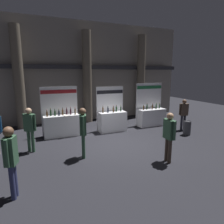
% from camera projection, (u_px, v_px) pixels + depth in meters
% --- Properties ---
extents(ground_plane, '(27.50, 27.50, 0.00)m').
position_uv_depth(ground_plane, '(117.00, 144.00, 8.65)').
color(ground_plane, black).
extents(hall_colonnade, '(13.75, 1.05, 6.18)m').
position_uv_depth(hall_colonnade, '(85.00, 73.00, 12.51)').
color(hall_colonnade, gray).
rests_on(hall_colonnade, ground_plane).
extents(exhibitor_booth_0, '(1.77, 0.75, 2.40)m').
position_uv_depth(exhibitor_booth_0, '(61.00, 124.00, 9.63)').
color(exhibitor_booth_0, white).
rests_on(exhibitor_booth_0, ground_plane).
extents(exhibitor_booth_1, '(1.52, 0.66, 2.34)m').
position_uv_depth(exhibitor_booth_1, '(112.00, 120.00, 10.46)').
color(exhibitor_booth_1, white).
rests_on(exhibitor_booth_1, ground_plane).
extents(exhibitor_booth_2, '(1.71, 0.66, 2.46)m').
position_uv_depth(exhibitor_booth_2, '(151.00, 115.00, 11.55)').
color(exhibitor_booth_2, white).
rests_on(exhibitor_booth_2, ground_plane).
extents(trash_bin, '(0.37, 0.37, 0.70)m').
position_uv_depth(trash_bin, '(187.00, 128.00, 9.84)').
color(trash_bin, '#38383D').
rests_on(trash_bin, ground_plane).
extents(visitor_0, '(0.32, 0.55, 1.85)m').
position_uv_depth(visitor_0, '(83.00, 128.00, 7.05)').
color(visitor_0, '#33563D').
rests_on(visitor_0, ground_plane).
extents(visitor_1, '(0.46, 0.40, 1.75)m').
position_uv_depth(visitor_1, '(30.00, 126.00, 7.59)').
color(visitor_1, '#33563D').
rests_on(visitor_1, ground_plane).
extents(visitor_2, '(0.53, 0.32, 1.67)m').
position_uv_depth(visitor_2, '(184.00, 112.00, 10.58)').
color(visitor_2, '#23232D').
rests_on(visitor_2, ground_plane).
extents(visitor_3, '(0.24, 0.60, 1.75)m').
position_uv_depth(visitor_3, '(169.00, 133.00, 6.70)').
color(visitor_3, '#47382D').
rests_on(visitor_3, ground_plane).
extents(visitor_7, '(0.32, 0.48, 1.83)m').
position_uv_depth(visitor_7, '(11.00, 156.00, 4.71)').
color(visitor_7, navy).
rests_on(visitor_7, ground_plane).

